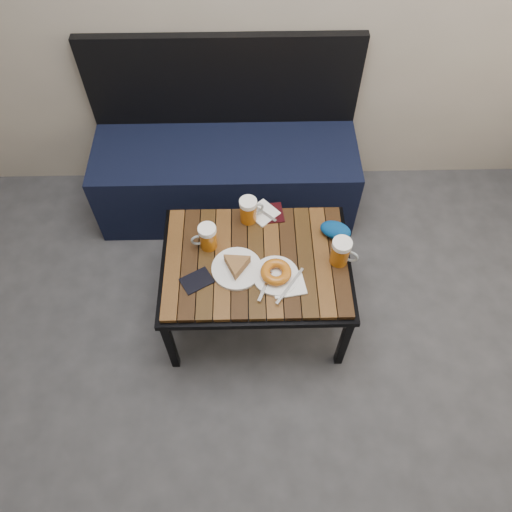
{
  "coord_description": "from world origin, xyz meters",
  "views": [
    {
      "loc": [
        0.14,
        -0.2,
        2.28
      ],
      "look_at": [
        0.17,
        1.02,
        0.5
      ],
      "focal_mm": 35.0,
      "sensor_mm": 36.0,
      "label": 1
    }
  ],
  "objects_px": {
    "beer_mug_left": "(207,237)",
    "passport_navy": "(197,281)",
    "passport_burgundy": "(274,213)",
    "bench": "(226,170)",
    "plate_bagel": "(276,274)",
    "beer_mug_centre": "(249,210)",
    "beer_mug_right": "(341,252)",
    "plate_pie": "(237,266)",
    "cafe_table": "(256,265)",
    "knit_pouch": "(335,230)"
  },
  "relations": [
    {
      "from": "passport_burgundy",
      "to": "plate_pie",
      "type": "bearing_deg",
      "value": -125.6
    },
    {
      "from": "cafe_table",
      "to": "beer_mug_left",
      "type": "bearing_deg",
      "value": 159.23
    },
    {
      "from": "plate_bagel",
      "to": "beer_mug_left",
      "type": "bearing_deg",
      "value": 149.98
    },
    {
      "from": "bench",
      "to": "knit_pouch",
      "type": "xyz_separation_m",
      "value": [
        0.51,
        -0.61,
        0.23
      ]
    },
    {
      "from": "cafe_table",
      "to": "passport_burgundy",
      "type": "bearing_deg",
      "value": 71.14
    },
    {
      "from": "passport_burgundy",
      "to": "knit_pouch",
      "type": "distance_m",
      "value": 0.3
    },
    {
      "from": "plate_pie",
      "to": "knit_pouch",
      "type": "height_order",
      "value": "same"
    },
    {
      "from": "bench",
      "to": "beer_mug_centre",
      "type": "relative_size",
      "value": 10.86
    },
    {
      "from": "bench",
      "to": "passport_burgundy",
      "type": "xyz_separation_m",
      "value": [
        0.24,
        -0.48,
        0.2
      ]
    },
    {
      "from": "cafe_table",
      "to": "beer_mug_right",
      "type": "relative_size",
      "value": 6.2
    },
    {
      "from": "plate_bagel",
      "to": "beer_mug_right",
      "type": "bearing_deg",
      "value": 15.16
    },
    {
      "from": "beer_mug_centre",
      "to": "knit_pouch",
      "type": "distance_m",
      "value": 0.4
    },
    {
      "from": "plate_bagel",
      "to": "knit_pouch",
      "type": "distance_m",
      "value": 0.36
    },
    {
      "from": "plate_pie",
      "to": "knit_pouch",
      "type": "relative_size",
      "value": 1.55
    },
    {
      "from": "beer_mug_centre",
      "to": "passport_burgundy",
      "type": "height_order",
      "value": "beer_mug_centre"
    },
    {
      "from": "beer_mug_right",
      "to": "plate_pie",
      "type": "bearing_deg",
      "value": -154.16
    },
    {
      "from": "beer_mug_left",
      "to": "passport_navy",
      "type": "distance_m",
      "value": 0.2
    },
    {
      "from": "plate_bagel",
      "to": "knit_pouch",
      "type": "bearing_deg",
      "value": 38.62
    },
    {
      "from": "plate_pie",
      "to": "bench",
      "type": "bearing_deg",
      "value": 94.66
    },
    {
      "from": "plate_bagel",
      "to": "passport_burgundy",
      "type": "xyz_separation_m",
      "value": [
        0.01,
        0.35,
        -0.02
      ]
    },
    {
      "from": "beer_mug_right",
      "to": "plate_bagel",
      "type": "bearing_deg",
      "value": -143.58
    },
    {
      "from": "knit_pouch",
      "to": "passport_navy",
      "type": "bearing_deg",
      "value": -158.9
    },
    {
      "from": "bench",
      "to": "beer_mug_left",
      "type": "xyz_separation_m",
      "value": [
        -0.06,
        -0.66,
        0.26
      ]
    },
    {
      "from": "cafe_table",
      "to": "passport_navy",
      "type": "distance_m",
      "value": 0.28
    },
    {
      "from": "beer_mug_right",
      "to": "plate_pie",
      "type": "distance_m",
      "value": 0.45
    },
    {
      "from": "cafe_table",
      "to": "beer_mug_centre",
      "type": "height_order",
      "value": "beer_mug_centre"
    },
    {
      "from": "bench",
      "to": "beer_mug_centre",
      "type": "bearing_deg",
      "value": -76.75
    },
    {
      "from": "cafe_table",
      "to": "plate_pie",
      "type": "bearing_deg",
      "value": -149.52
    },
    {
      "from": "beer_mug_centre",
      "to": "plate_pie",
      "type": "xyz_separation_m",
      "value": [
        -0.06,
        -0.28,
        -0.04
      ]
    },
    {
      "from": "beer_mug_left",
      "to": "knit_pouch",
      "type": "bearing_deg",
      "value": 175.76
    },
    {
      "from": "plate_pie",
      "to": "passport_navy",
      "type": "distance_m",
      "value": 0.18
    },
    {
      "from": "passport_navy",
      "to": "plate_pie",
      "type": "bearing_deg",
      "value": 78.17
    },
    {
      "from": "passport_burgundy",
      "to": "bench",
      "type": "bearing_deg",
      "value": 109.91
    },
    {
      "from": "beer_mug_right",
      "to": "plate_pie",
      "type": "height_order",
      "value": "beer_mug_right"
    },
    {
      "from": "beer_mug_right",
      "to": "plate_bagel",
      "type": "xyz_separation_m",
      "value": [
        -0.28,
        -0.08,
        -0.05
      ]
    },
    {
      "from": "plate_pie",
      "to": "passport_burgundy",
      "type": "relative_size",
      "value": 1.83
    },
    {
      "from": "beer_mug_centre",
      "to": "plate_pie",
      "type": "distance_m",
      "value": 0.29
    },
    {
      "from": "bench",
      "to": "passport_burgundy",
      "type": "height_order",
      "value": "bench"
    },
    {
      "from": "beer_mug_centre",
      "to": "beer_mug_right",
      "type": "bearing_deg",
      "value": -55.64
    },
    {
      "from": "beer_mug_right",
      "to": "knit_pouch",
      "type": "distance_m",
      "value": 0.15
    },
    {
      "from": "plate_pie",
      "to": "passport_navy",
      "type": "height_order",
      "value": "plate_pie"
    },
    {
      "from": "cafe_table",
      "to": "plate_pie",
      "type": "relative_size",
      "value": 3.86
    },
    {
      "from": "bench",
      "to": "cafe_table",
      "type": "distance_m",
      "value": 0.77
    },
    {
      "from": "bench",
      "to": "cafe_table",
      "type": "xyz_separation_m",
      "value": [
        0.15,
        -0.74,
        0.16
      ]
    },
    {
      "from": "beer_mug_left",
      "to": "knit_pouch",
      "type": "height_order",
      "value": "beer_mug_left"
    },
    {
      "from": "beer_mug_left",
      "to": "plate_pie",
      "type": "relative_size",
      "value": 0.59
    },
    {
      "from": "knit_pouch",
      "to": "beer_mug_right",
      "type": "bearing_deg",
      "value": -88.98
    },
    {
      "from": "beer_mug_centre",
      "to": "passport_burgundy",
      "type": "xyz_separation_m",
      "value": [
        0.12,
        0.03,
        -0.06
      ]
    },
    {
      "from": "bench",
      "to": "passport_navy",
      "type": "height_order",
      "value": "bench"
    },
    {
      "from": "beer_mug_centre",
      "to": "beer_mug_right",
      "type": "relative_size",
      "value": 0.95
    }
  ]
}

